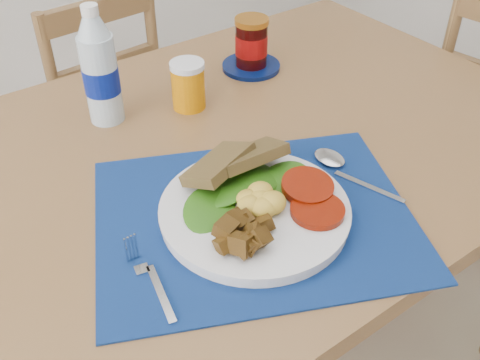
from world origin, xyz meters
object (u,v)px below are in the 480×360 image
Objects in this scene: chair_far at (96,90)px; breakfast_plate at (253,209)px; juice_glass at (188,86)px; jam_on_saucer at (251,47)px; water_bottle at (100,72)px.

chair_far reaches higher than breakfast_plate.
jam_on_saucer is (0.21, 0.06, 0.01)m from juice_glass.
jam_on_saucer reaches higher than breakfast_plate.
juice_glass is at bearing -163.59° from jam_on_saucer.
breakfast_plate is at bearing -126.63° from jam_on_saucer.
jam_on_saucer is at bearing 106.81° from chair_far.
jam_on_saucer is at bearing 16.41° from juice_glass.
chair_far is at bearing 71.64° from breakfast_plate.
jam_on_saucer is (0.37, 0.00, -0.05)m from water_bottle.
jam_on_saucer is (0.32, 0.43, 0.03)m from breakfast_plate.
juice_glass is (0.16, -0.06, -0.06)m from water_bottle.
chair_far reaches higher than jam_on_saucer.
breakfast_plate is at bearing 78.48° from chair_far.
chair_far is 0.62m from jam_on_saucer.
jam_on_saucer reaches higher than juice_glass.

